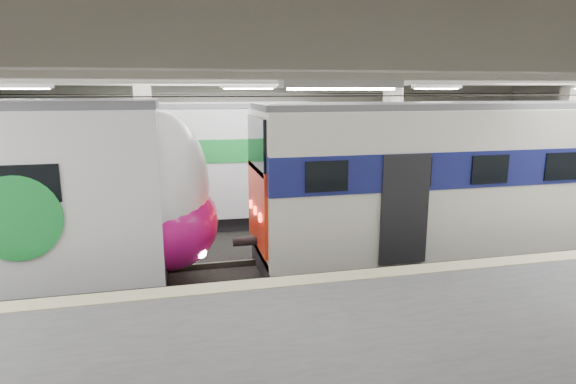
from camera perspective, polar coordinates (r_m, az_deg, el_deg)
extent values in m
cube|color=black|center=(13.20, -3.01, -9.84)|extent=(36.00, 24.00, 0.10)
cube|color=silver|center=(12.25, -3.31, 15.23)|extent=(36.00, 24.00, 0.20)
cube|color=beige|center=(22.25, -7.73, 6.54)|extent=(30.00, 0.10, 5.50)
cube|color=beige|center=(9.81, 0.37, -10.50)|extent=(30.00, 0.50, 0.02)
cube|color=beige|center=(15.22, -16.40, 3.59)|extent=(0.50, 0.50, 5.50)
cube|color=beige|center=(16.79, 12.06, 4.58)|extent=(0.50, 0.50, 5.50)
cube|color=beige|center=(20.76, 29.89, 4.64)|extent=(0.50, 0.50, 5.50)
cube|color=beige|center=(12.24, -3.29, 13.83)|extent=(30.00, 18.00, 0.50)
cube|color=#59544C|center=(13.15, -3.02, -9.31)|extent=(30.00, 1.52, 0.16)
cube|color=#59544C|center=(18.32, -6.10, -3.13)|extent=(30.00, 1.52, 0.16)
cylinder|color=black|center=(12.24, -3.26, 11.26)|extent=(30.00, 0.03, 0.03)
cylinder|color=black|center=(17.68, -6.44, 11.48)|extent=(30.00, 0.03, 0.03)
cube|color=white|center=(10.27, -1.28, 12.33)|extent=(26.00, 8.40, 0.12)
ellipsoid|color=white|center=(12.29, -14.68, 0.41)|extent=(2.32, 2.87, 3.86)
ellipsoid|color=#B70F6D|center=(12.49, -13.92, -3.46)|extent=(2.47, 2.93, 2.36)
cylinder|color=green|center=(11.35, -29.53, -2.78)|extent=(1.82, 0.06, 1.82)
cube|color=silver|center=(15.13, 22.64, 1.85)|extent=(13.53, 2.97, 3.85)
cube|color=navy|center=(15.06, 22.78, 3.58)|extent=(13.57, 3.03, 0.94)
cube|color=red|center=(12.58, -3.65, -1.68)|extent=(0.08, 2.52, 2.12)
cube|color=black|center=(12.29, -3.75, 5.66)|extent=(0.08, 2.37, 1.39)
cube|color=#4C4C51|center=(14.94, 23.27, 9.43)|extent=(13.53, 2.31, 0.16)
cube|color=black|center=(15.60, 22.02, -5.67)|extent=(13.53, 2.08, 0.70)
cube|color=white|center=(17.83, -19.29, 3.32)|extent=(13.83, 3.45, 3.72)
cube|color=green|center=(17.77, -19.40, 4.88)|extent=(13.87, 3.51, 0.78)
cube|color=#4C4C51|center=(17.66, -19.74, 9.61)|extent=(13.80, 2.96, 0.16)
cube|color=black|center=(18.24, -18.84, -3.08)|extent=(13.81, 3.15, 0.60)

